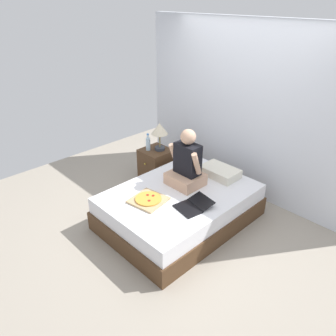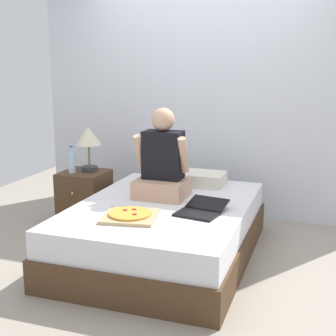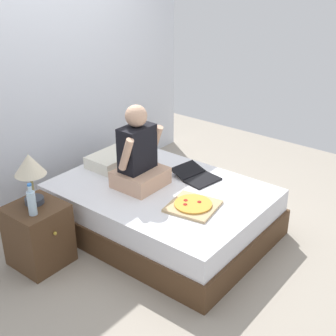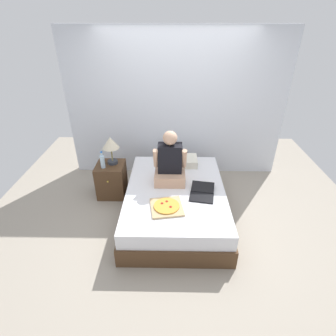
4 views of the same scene
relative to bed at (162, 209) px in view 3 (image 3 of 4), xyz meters
The scene contains 10 objects.
ground_plane 0.23m from the bed, ahead, with size 5.72×5.72×0.00m, color #9E9384.
wall_back 1.69m from the bed, 90.00° to the left, with size 3.72×0.12×2.50m, color silver.
bed is the anchor object (origin of this frame).
nightstand_left 1.16m from the bed, 153.80° to the left, with size 0.44×0.47×0.56m.
lamp_on_left_nightstand 1.32m from the bed, 150.67° to the left, with size 0.26×0.26×0.45m.
water_bottle 1.27m from the bed, 159.36° to the left, with size 0.07×0.07×0.28m.
pillow 0.77m from the bed, 82.43° to the left, with size 0.52×0.34×0.12m, color silver.
person_seated 0.57m from the bed, 112.79° to the left, with size 0.47×0.40×0.78m.
laptop 0.47m from the bed, 24.19° to the right, with size 0.38×0.46×0.07m.
pizza_box 0.53m from the bed, 104.81° to the right, with size 0.46×0.46×0.05m.
Camera 3 is at (-2.99, -2.43, 2.52)m, focal length 50.00 mm.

